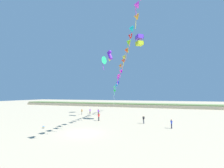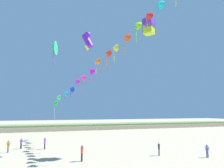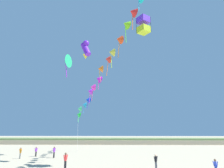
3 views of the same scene
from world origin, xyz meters
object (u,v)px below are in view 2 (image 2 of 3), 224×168
at_px(person_far_right, 159,148).
at_px(large_kite_high_solo, 54,48).
at_px(large_kite_low_lead, 149,27).
at_px(person_far_left, 8,146).
at_px(person_far_center, 21,143).
at_px(large_kite_mid_trail, 88,40).
at_px(person_mid_center, 207,150).
at_px(person_near_left, 45,143).
at_px(person_near_right, 82,152).

distance_m(person_far_right, large_kite_high_solo, 22.18).
distance_m(large_kite_low_lead, large_kite_high_solo, 15.72).
relative_size(person_far_left, person_far_right, 0.99).
height_order(person_far_center, large_kite_mid_trail, large_kite_mid_trail).
relative_size(person_far_center, large_kite_high_solo, 0.37).
bearing_deg(person_far_left, person_mid_center, -24.67).
height_order(person_near_left, large_kite_low_lead, large_kite_low_lead).
height_order(person_near_left, person_mid_center, person_near_left).
xyz_separation_m(person_far_left, large_kite_low_lead, (17.39, -7.33, 15.97)).
bearing_deg(person_far_right, person_far_center, 148.34).
bearing_deg(person_far_center, person_far_left, -117.99).
distance_m(person_far_center, large_kite_mid_trail, 17.78).
bearing_deg(person_far_left, large_kite_low_lead, -22.84).
relative_size(person_near_right, large_kite_high_solo, 0.42).
bearing_deg(large_kite_mid_trail, person_mid_center, -26.92).
bearing_deg(person_far_left, large_kite_mid_trail, -21.43).
height_order(large_kite_low_lead, large_kite_mid_trail, large_kite_low_lead).
bearing_deg(person_far_right, person_far_left, 156.47).
xyz_separation_m(large_kite_low_lead, large_kite_mid_trail, (-7.72, 3.53, -1.63)).
bearing_deg(person_far_left, person_near_right, -42.14).
xyz_separation_m(person_far_center, large_kite_mid_trail, (8.36, -6.26, 14.39)).
distance_m(person_far_left, person_far_center, 2.79).
bearing_deg(person_far_center, person_near_left, -23.56).
bearing_deg(large_kite_mid_trail, person_far_center, 143.17).
bearing_deg(person_far_right, person_near_right, 178.95).
height_order(person_near_left, large_kite_mid_trail, large_kite_mid_trail).
xyz_separation_m(person_mid_center, large_kite_high_solo, (-17.63, 13.23, 14.84)).
bearing_deg(person_mid_center, person_near_left, 147.78).
height_order(person_near_right, large_kite_mid_trail, large_kite_mid_trail).
xyz_separation_m(person_near_left, person_mid_center, (18.36, -11.57, -0.07)).
bearing_deg(person_far_center, person_near_right, -54.70).
height_order(person_mid_center, person_far_right, person_far_right).
height_order(person_mid_center, large_kite_high_solo, large_kite_high_solo).
height_order(person_near_left, person_far_center, person_near_left).
distance_m(person_far_center, large_kite_high_solo, 15.38).
height_order(person_mid_center, large_kite_mid_trail, large_kite_mid_trail).
relative_size(person_near_left, person_near_right, 0.95).
relative_size(person_near_right, person_far_left, 1.08).
bearing_deg(person_far_center, large_kite_mid_trail, -36.83).
distance_m(person_far_left, large_kite_mid_trail, 17.71).
distance_m(person_far_left, large_kite_high_solo, 15.95).
distance_m(person_near_right, person_mid_center, 14.74).
bearing_deg(large_kite_low_lead, person_near_left, 146.85).
distance_m(person_near_right, person_far_left, 11.46).
relative_size(person_far_left, large_kite_mid_trail, 0.56).
height_order(person_near_right, person_far_center, person_near_right).
height_order(large_kite_low_lead, large_kite_high_solo, large_kite_low_lead).
bearing_deg(person_near_right, large_kite_high_solo, 106.99).
bearing_deg(large_kite_high_solo, person_far_center, -176.87).
height_order(person_near_left, person_far_right, person_near_left).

